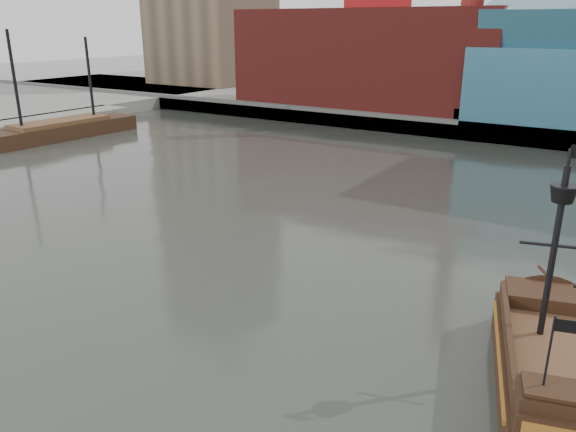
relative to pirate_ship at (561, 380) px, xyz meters
The scene contains 6 objects.
ground 17.50m from the pirate_ship, 148.51° to the right, with size 400.00×400.00×0.00m, color #252723.
promenade_far 84.20m from the pirate_ship, 100.19° to the left, with size 220.00×60.00×2.00m, color slate.
seawall 55.41m from the pirate_ship, 105.59° to the left, with size 220.00×1.00×2.60m, color #4C4C49.
pier 75.83m from the pirate_ship, 164.02° to the left, with size 6.00×40.00×2.00m, color slate.
pirate_ship is the anchor object (origin of this frame).
docked_vessel 70.37m from the pirate_ship, 159.19° to the left, with size 5.93×22.11×14.89m.
Camera 1 is at (15.92, -13.39, 14.89)m, focal length 35.00 mm.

